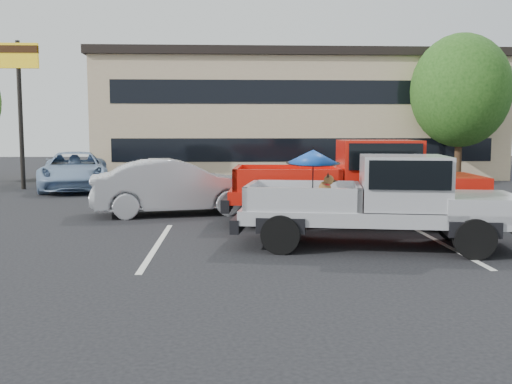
% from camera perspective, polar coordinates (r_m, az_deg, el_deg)
% --- Properties ---
extents(ground, '(90.00, 90.00, 0.00)m').
position_cam_1_polar(ground, '(10.16, 5.86, -7.36)').
color(ground, black).
rests_on(ground, ground).
extents(stripe_left, '(0.12, 5.00, 0.01)m').
position_cam_1_polar(stripe_left, '(12.10, -9.83, -5.23)').
color(stripe_left, silver).
rests_on(stripe_left, ground).
extents(stripe_right, '(0.12, 5.00, 0.01)m').
position_cam_1_polar(stripe_right, '(12.81, 17.96, -4.81)').
color(stripe_right, silver).
rests_on(stripe_right, ground).
extents(motel_building, '(20.40, 8.40, 6.30)m').
position_cam_1_polar(motel_building, '(30.97, 3.89, 7.61)').
color(motel_building, tan).
rests_on(motel_building, ground).
extents(motel_sign, '(1.60, 0.22, 6.00)m').
position_cam_1_polar(motel_sign, '(25.36, -22.64, 10.79)').
color(motel_sign, black).
rests_on(motel_sign, ground).
extents(tree_right, '(4.46, 4.46, 6.78)m').
position_cam_1_polar(tree_right, '(27.88, 19.77, 9.51)').
color(tree_right, '#332114').
rests_on(tree_right, ground).
extents(tree_back, '(4.68, 4.68, 7.11)m').
position_cam_1_polar(tree_back, '(34.65, 10.01, 9.36)').
color(tree_back, '#332114').
rests_on(tree_back, ground).
extents(silver_pickup, '(5.94, 2.91, 2.06)m').
position_cam_1_polar(silver_pickup, '(11.87, 13.35, -0.40)').
color(silver_pickup, black).
rests_on(silver_pickup, ground).
extents(red_pickup, '(6.66, 2.83, 2.14)m').
position_cam_1_polar(red_pickup, '(14.71, 11.27, 1.33)').
color(red_pickup, black).
rests_on(red_pickup, ground).
extents(silver_sedan, '(5.02, 2.63, 1.57)m').
position_cam_1_polar(silver_sedan, '(16.42, -7.97, 0.52)').
color(silver_sedan, '#A6A8AD').
rests_on(silver_sedan, ground).
extents(blue_suv, '(3.72, 5.97, 1.54)m').
position_cam_1_polar(blue_suv, '(24.28, -17.69, 2.02)').
color(blue_suv, '#809BBF').
rests_on(blue_suv, ground).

